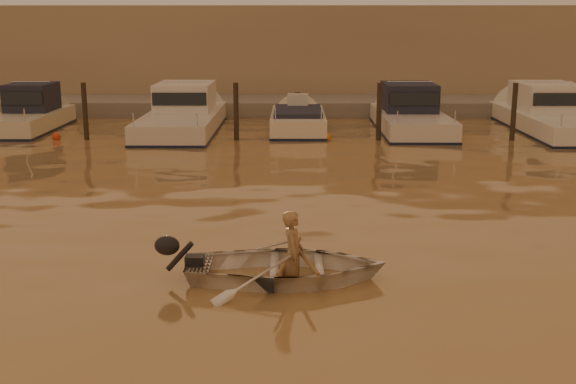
{
  "coord_description": "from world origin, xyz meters",
  "views": [
    {
      "loc": [
        1.8,
        -11.36,
        4.09
      ],
      "look_at": [
        1.7,
        2.68,
        0.75
      ],
      "focal_mm": 45.0,
      "sensor_mm": 36.0,
      "label": 1
    }
  ],
  "objects_px": {
    "moored_boat_2": "(183,114)",
    "moored_boat_4": "(411,114)",
    "moored_boat_5": "(552,115)",
    "moored_boat_1": "(28,114)",
    "dinghy": "(287,267)",
    "person": "(293,255)",
    "waterfront_building": "(259,54)",
    "moored_boat_3": "(298,125)"
  },
  "relations": [
    {
      "from": "dinghy",
      "to": "person",
      "type": "height_order",
      "value": "person"
    },
    {
      "from": "moored_boat_4",
      "to": "moored_boat_5",
      "type": "relative_size",
      "value": 0.84
    },
    {
      "from": "person",
      "to": "moored_boat_2",
      "type": "bearing_deg",
      "value": 13.96
    },
    {
      "from": "person",
      "to": "moored_boat_5",
      "type": "xyz_separation_m",
      "value": [
        9.85,
        16.32,
        0.2
      ]
    },
    {
      "from": "dinghy",
      "to": "waterfront_building",
      "type": "height_order",
      "value": "waterfront_building"
    },
    {
      "from": "person",
      "to": "moored_boat_5",
      "type": "relative_size",
      "value": 0.16
    },
    {
      "from": "dinghy",
      "to": "moored_boat_1",
      "type": "height_order",
      "value": "moored_boat_1"
    },
    {
      "from": "moored_boat_4",
      "to": "moored_boat_5",
      "type": "xyz_separation_m",
      "value": [
        5.37,
        0.0,
        0.0
      ]
    },
    {
      "from": "person",
      "to": "moored_boat_1",
      "type": "distance_m",
      "value": 19.2
    },
    {
      "from": "moored_boat_1",
      "to": "moored_boat_5",
      "type": "distance_m",
      "value": 19.97
    },
    {
      "from": "moored_boat_1",
      "to": "moored_boat_3",
      "type": "distance_m",
      "value": 10.31
    },
    {
      "from": "moored_boat_4",
      "to": "waterfront_building",
      "type": "xyz_separation_m",
      "value": [
        -6.28,
        11.0,
        1.77
      ]
    },
    {
      "from": "moored_boat_1",
      "to": "moored_boat_3",
      "type": "relative_size",
      "value": 1.05
    },
    {
      "from": "moored_boat_4",
      "to": "moored_boat_5",
      "type": "distance_m",
      "value": 5.37
    },
    {
      "from": "moored_boat_1",
      "to": "moored_boat_3",
      "type": "height_order",
      "value": "moored_boat_1"
    },
    {
      "from": "waterfront_building",
      "to": "moored_boat_1",
      "type": "bearing_deg",
      "value": -127.09
    },
    {
      "from": "person",
      "to": "moored_boat_1",
      "type": "relative_size",
      "value": 0.24
    },
    {
      "from": "moored_boat_1",
      "to": "moored_boat_4",
      "type": "height_order",
      "value": "same"
    },
    {
      "from": "person",
      "to": "moored_boat_4",
      "type": "xyz_separation_m",
      "value": [
        4.48,
        16.32,
        0.2
      ]
    },
    {
      "from": "moored_boat_3",
      "to": "moored_boat_2",
      "type": "bearing_deg",
      "value": 180.0
    },
    {
      "from": "dinghy",
      "to": "moored_boat_4",
      "type": "relative_size",
      "value": 0.44
    },
    {
      "from": "person",
      "to": "moored_boat_3",
      "type": "xyz_separation_m",
      "value": [
        0.18,
        16.32,
        -0.2
      ]
    },
    {
      "from": "dinghy",
      "to": "moored_boat_2",
      "type": "distance_m",
      "value": 16.83
    },
    {
      "from": "moored_boat_2",
      "to": "moored_boat_4",
      "type": "xyz_separation_m",
      "value": [
        8.69,
        0.0,
        0.0
      ]
    },
    {
      "from": "moored_boat_1",
      "to": "waterfront_building",
      "type": "distance_m",
      "value": 13.9
    },
    {
      "from": "moored_boat_5",
      "to": "moored_boat_1",
      "type": "bearing_deg",
      "value": 180.0
    },
    {
      "from": "moored_boat_2",
      "to": "moored_boat_3",
      "type": "xyz_separation_m",
      "value": [
        4.39,
        0.0,
        -0.4
      ]
    },
    {
      "from": "person",
      "to": "moored_boat_1",
      "type": "height_order",
      "value": "moored_boat_1"
    },
    {
      "from": "moored_boat_1",
      "to": "moored_boat_2",
      "type": "relative_size",
      "value": 0.7
    },
    {
      "from": "dinghy",
      "to": "moored_boat_5",
      "type": "height_order",
      "value": "moored_boat_5"
    },
    {
      "from": "moored_boat_4",
      "to": "moored_boat_5",
      "type": "height_order",
      "value": "same"
    },
    {
      "from": "dinghy",
      "to": "moored_boat_3",
      "type": "relative_size",
      "value": 0.56
    },
    {
      "from": "moored_boat_5",
      "to": "waterfront_building",
      "type": "height_order",
      "value": "waterfront_building"
    },
    {
      "from": "person",
      "to": "moored_boat_5",
      "type": "bearing_deg",
      "value": -31.62
    },
    {
      "from": "dinghy",
      "to": "moored_boat_4",
      "type": "height_order",
      "value": "moored_boat_4"
    },
    {
      "from": "moored_boat_2",
      "to": "moored_boat_4",
      "type": "distance_m",
      "value": 8.69
    },
    {
      "from": "moored_boat_2",
      "to": "moored_boat_5",
      "type": "xyz_separation_m",
      "value": [
        14.06,
        0.0,
        0.0
      ]
    },
    {
      "from": "waterfront_building",
      "to": "moored_boat_4",
      "type": "bearing_deg",
      "value": -60.28
    },
    {
      "from": "dinghy",
      "to": "moored_boat_1",
      "type": "relative_size",
      "value": 0.53
    },
    {
      "from": "person",
      "to": "moored_boat_2",
      "type": "xyz_separation_m",
      "value": [
        -4.21,
        16.32,
        0.2
      ]
    },
    {
      "from": "moored_boat_1",
      "to": "person",
      "type": "bearing_deg",
      "value": -58.2
    },
    {
      "from": "moored_boat_1",
      "to": "moored_boat_3",
      "type": "bearing_deg",
      "value": 0.0
    }
  ]
}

